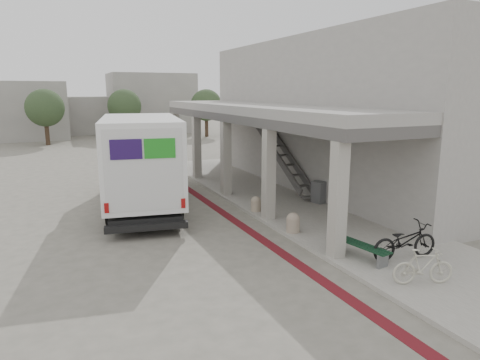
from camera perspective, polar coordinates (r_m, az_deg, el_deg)
name	(u,v)px	position (r m, az deg, el deg)	size (l,w,h in m)	color
ground	(219,233)	(14.30, -2.81, -7.04)	(120.00, 120.00, 0.00)	#656156
bike_lane_stripe	(224,214)	(16.42, -2.10, -4.51)	(0.35, 40.00, 0.01)	maroon
sidewalk	(320,217)	(16.10, 10.61, -4.84)	(4.40, 28.00, 0.12)	gray
transit_building	(318,117)	(20.79, 10.35, 8.26)	(7.60, 17.00, 7.00)	gray
distant_backdrop	(68,110)	(48.59, -21.97, 8.70)	(28.00, 10.00, 6.50)	gray
tree_left	(45,108)	(40.65, -24.58, 8.72)	(3.20, 3.20, 4.80)	#38281C
tree_mid	(124,106)	(43.20, -15.16, 9.49)	(3.20, 3.20, 4.80)	#38281C
tree_right	(206,105)	(44.23, -4.52, 9.90)	(3.20, 3.20, 4.80)	#38281C
fedex_truck	(141,159)	(17.56, -13.06, 2.76)	(4.01, 8.89, 3.66)	black
bench	(360,248)	(12.23, 15.72, -8.70)	(0.70, 1.83, 0.42)	slate
bollard_near	(293,222)	(14.01, 7.09, -5.61)	(0.43, 0.43, 0.65)	gray
bollard_far	(256,204)	(16.31, 2.13, -3.16)	(0.38, 0.38, 0.57)	tan
utility_cabinet	(319,192)	(17.77, 10.46, -1.59)	(0.40, 0.53, 0.88)	slate
bicycle_black	(405,241)	(12.50, 21.11, -7.60)	(0.68, 1.95, 1.03)	black
bicycle_cream	(423,266)	(11.14, 23.24, -10.55)	(0.41, 1.47, 0.88)	#BCB9A5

